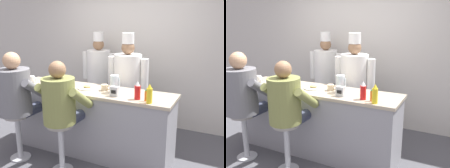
# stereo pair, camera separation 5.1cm
# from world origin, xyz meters

# --- Properties ---
(ground_plane) EXTENTS (20.00, 20.00, 0.00)m
(ground_plane) POSITION_xyz_m (0.00, 0.00, 0.00)
(ground_plane) COLOR #4C4C51
(wall_back) EXTENTS (10.00, 0.06, 2.70)m
(wall_back) POSITION_xyz_m (0.00, 1.70, 1.35)
(wall_back) COLOR beige
(wall_back) RESTS_ON ground_plane
(diner_counter) EXTENTS (2.38, 0.60, 0.96)m
(diner_counter) POSITION_xyz_m (0.00, 0.30, 0.48)
(diner_counter) COLOR gray
(diner_counter) RESTS_ON ground_plane
(ketchup_bottle_red) EXTENTS (0.07, 0.07, 0.23)m
(ketchup_bottle_red) POSITION_xyz_m (0.75, 0.15, 1.06)
(ketchup_bottle_red) COLOR red
(ketchup_bottle_red) RESTS_ON diner_counter
(mustard_bottle_yellow) EXTENTS (0.07, 0.07, 0.23)m
(mustard_bottle_yellow) POSITION_xyz_m (0.93, 0.07, 1.07)
(mustard_bottle_yellow) COLOR yellow
(mustard_bottle_yellow) RESTS_ON diner_counter
(hot_sauce_bottle_orange) EXTENTS (0.03, 0.03, 0.14)m
(hot_sauce_bottle_orange) POSITION_xyz_m (0.86, 0.13, 1.02)
(hot_sauce_bottle_orange) COLOR orange
(hot_sauce_bottle_orange) RESTS_ON diner_counter
(water_pitcher_clear) EXTENTS (0.13, 0.11, 0.24)m
(water_pitcher_clear) POSITION_xyz_m (0.37, 0.29, 1.08)
(water_pitcher_clear) COLOR silver
(water_pitcher_clear) RESTS_ON diner_counter
(breakfast_plate) EXTENTS (0.27, 0.27, 0.05)m
(breakfast_plate) POSITION_xyz_m (-0.05, 0.30, 0.97)
(breakfast_plate) COLOR white
(breakfast_plate) RESTS_ON diner_counter
(cereal_bowl) EXTENTS (0.15, 0.15, 0.05)m
(cereal_bowl) POSITION_xyz_m (-0.40, 0.19, 0.98)
(cereal_bowl) COLOR #B24C47
(cereal_bowl) RESTS_ON diner_counter
(coffee_mug_white) EXTENTS (0.13, 0.08, 0.10)m
(coffee_mug_white) POSITION_xyz_m (-1.02, 0.26, 1.01)
(coffee_mug_white) COLOR white
(coffee_mug_white) RESTS_ON diner_counter
(coffee_mug_tan) EXTENTS (0.14, 0.09, 0.08)m
(coffee_mug_tan) POSITION_xyz_m (0.21, 0.33, 1.00)
(coffee_mug_tan) COLOR beige
(coffee_mug_tan) RESTS_ON diner_counter
(napkin_dispenser_chrome) EXTENTS (0.11, 0.07, 0.13)m
(napkin_dispenser_chrome) POSITION_xyz_m (0.44, 0.15, 1.02)
(napkin_dispenser_chrome) COLOR silver
(napkin_dispenser_chrome) RESTS_ON diner_counter
(diner_seated_grey) EXTENTS (0.66, 0.65, 1.50)m
(diner_seated_grey) POSITION_xyz_m (-0.81, -0.27, 0.93)
(diner_seated_grey) COLOR #B2B5BA
(diner_seated_grey) RESTS_ON ground_plane
(diner_seated_olive) EXTENTS (0.61, 0.60, 1.44)m
(diner_seated_olive) POSITION_xyz_m (-0.09, -0.27, 0.90)
(diner_seated_olive) COLOR #B2B5BA
(diner_seated_olive) RESTS_ON ground_plane
(cook_in_whites_near) EXTENTS (0.65, 0.42, 1.68)m
(cook_in_whites_near) POSITION_xyz_m (-0.45, 1.37, 0.92)
(cook_in_whites_near) COLOR #232328
(cook_in_whites_near) RESTS_ON ground_plane
(cook_in_whites_far) EXTENTS (0.67, 0.43, 1.71)m
(cook_in_whites_far) POSITION_xyz_m (0.30, 0.93, 0.94)
(cook_in_whites_far) COLOR #232328
(cook_in_whites_far) RESTS_ON ground_plane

